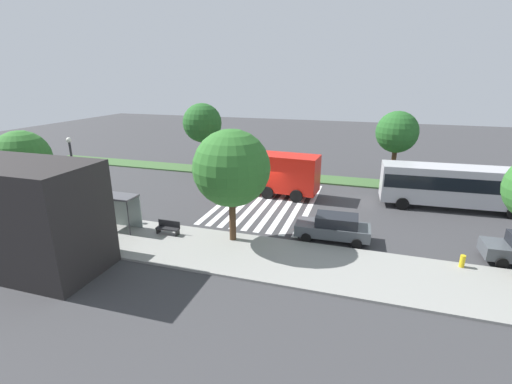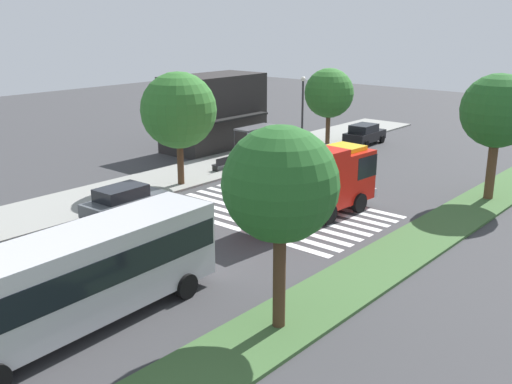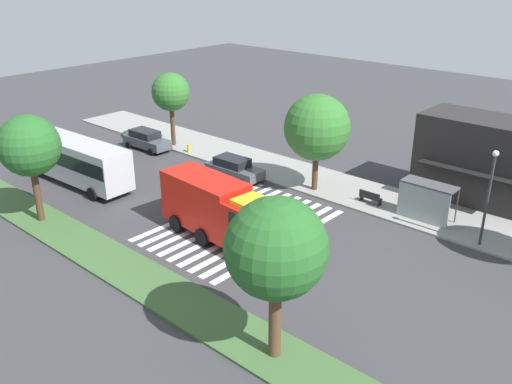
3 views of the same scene
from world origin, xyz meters
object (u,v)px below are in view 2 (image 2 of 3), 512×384
Objects in this scene: median_tree_west at (498,111)px; parked_car_mid at (124,201)px; parked_car_east at (364,134)px; sidewalk_tree_east at (329,93)px; street_lamp at (303,108)px; sidewalk_tree_west at (179,110)px; bench_near_shelter at (223,163)px; bus_stop_shelter at (260,137)px; fire_truck at (314,180)px; transit_bus at (77,274)px; median_tree_far_west at (280,185)px.

parked_car_mid is at bearing 138.60° from median_tree_west.
parked_car_east is 0.68× the size of sidewalk_tree_east.
median_tree_west is (-2.83, -15.76, 1.63)m from street_lamp.
sidewalk_tree_west is at bearing 17.73° from parked_car_mid.
median_tree_west is at bearing -125.51° from parked_car_east.
bus_stop_shelter is at bearing 0.10° from bench_near_shelter.
street_lamp is (-6.52, 1.80, 2.77)m from parked_car_east.
fire_truck is 1.80× the size of parked_car_mid.
bus_stop_shelter is 8.69m from sidewalk_tree_east.
sidewalk_tree_east is at bearing -3.59° from bus_stop_shelter.
transit_bus is at bearing -160.86° from sidewalk_tree_east.
transit_bus is at bearing -149.16° from bench_near_shelter.
street_lamp is (4.08, -0.92, 1.77)m from bus_stop_shelter.
bus_stop_shelter is (14.58, 2.72, 1.01)m from parked_car_mid.
fire_truck is 0.77× the size of transit_bus.
median_tree_far_west is (-29.29, -13.96, 4.31)m from parked_car_east.
parked_car_mid is 15.18m from median_tree_far_west.
sidewalk_tree_west is (-0.35, 10.10, 2.79)m from fire_truck.
street_lamp is (8.08, -0.91, 3.07)m from bench_near_shelter.
street_lamp is (27.20, 10.51, 1.61)m from transit_bus.
fire_truck is at bearing -179.67° from transit_bus.
transit_bus is 3.23× the size of bus_stop_shelter.
median_tree_far_west reaches higher than street_lamp.
parked_car_mid is (-6.51, 7.89, -1.20)m from fire_truck.
transit_bus is (-33.72, -8.71, 1.16)m from parked_car_east.
sidewalk_tree_east is 17.66m from median_tree_west.
transit_bus is 1.59× the size of sidewalk_tree_west.
fire_truck is 1.46× the size of street_lamp.
fire_truck is at bearing -158.79° from parked_car_east.
street_lamp is (18.66, 1.80, 2.78)m from parked_car_mid.
street_lamp reaches higher than fire_truck.
sidewalk_tree_west is at bearing -146.19° from transit_bus.
median_tree_west reaches higher than bench_near_shelter.
median_tree_far_west is at bearing -108.35° from parked_car_mid.
parked_car_east is at bearing -168.28° from transit_bus.
transit_bus is at bearing -136.39° from parked_car_mid.
median_tree_far_west is at bearing 180.00° from median_tree_west.
transit_bus is at bearing 167.83° from median_tree_west.
sidewalk_tree_east is 31.48m from median_tree_far_west.
parked_car_mid is 0.68× the size of median_tree_far_west.
bench_near_shelter is (-14.60, 2.72, -0.30)m from parked_car_east.
parked_car_mid is 0.76× the size of sidewalk_tree_east.
median_tree_west is at bearing -28.97° from fire_truck.
fire_truck is 10.48m from sidewalk_tree_west.
sidewalk_tree_east is at bearing 30.91° from median_tree_far_west.
street_lamp reaches higher than bus_stop_shelter.
sidewalk_tree_west reaches higher than parked_car_mid.
sidewalk_tree_west is 1.13× the size of sidewalk_tree_east.
fire_truck is at bearing 29.73° from median_tree_far_west.
sidewalk_tree_east is (16.37, 10.10, 2.30)m from fire_truck.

